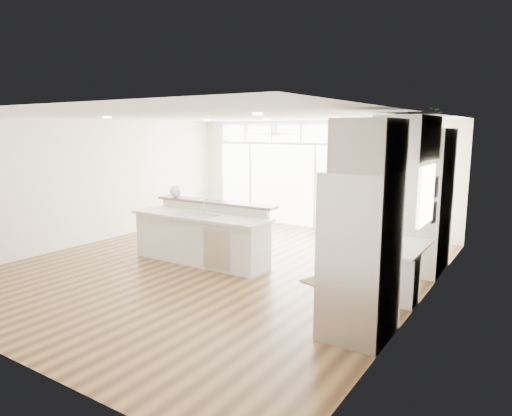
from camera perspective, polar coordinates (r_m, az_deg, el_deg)
The scene contains 23 objects.
floor at distance 8.47m, azimuth -4.35°, elevation -7.31°, with size 7.00×8.00×0.02m, color #482D16.
ceiling at distance 8.10m, azimuth -4.60°, elevation 11.34°, with size 7.00×8.00×0.02m, color white.
wall_back at distance 11.59m, azimuth 7.64°, elevation 4.12°, with size 7.00×0.04×2.70m, color white.
wall_left at distance 10.65m, azimuth -19.64°, elevation 3.15°, with size 0.04×8.00×2.70m, color white.
wall_right at distance 6.68m, azimuth 20.15°, elevation -0.52°, with size 0.04×8.00×2.70m, color white.
glass_wall at distance 11.56m, azimuth 7.48°, elevation 2.62°, with size 5.80×0.06×2.08m, color white.
transom_row at distance 11.48m, azimuth 7.63°, elevation 9.22°, with size 5.90×0.06×0.40m, color white.
desk_window at distance 6.95m, azimuth 20.49°, elevation 1.51°, with size 0.04×0.85×0.85m, color white.
ceiling_fan at distance 10.70m, azimuth 2.52°, elevation 9.80°, with size 1.16×1.16×0.32m, color white.
recessed_lights at distance 8.26m, azimuth -3.74°, elevation 11.18°, with size 3.40×3.00×0.02m, color white.
oven_cabinet at distance 8.50m, azimuth 20.68°, elevation 0.86°, with size 0.64×1.20×2.50m, color silver.
desk_nook at distance 7.27m, azimuth 17.38°, elevation -7.42°, with size 0.72×1.30×0.76m, color silver.
upper_cabinets at distance 6.95m, azimuth 18.53°, elevation 8.26°, with size 0.64×1.30×0.64m, color silver.
refrigerator at distance 5.59m, azimuth 12.89°, elevation -5.77°, with size 0.76×0.90×2.00m, color #B9B9BE.
fridge_cabinet at distance 5.37m, azimuth 14.02°, elevation 7.63°, with size 0.64×0.90×0.60m, color silver.
framed_photos at distance 7.57m, azimuth 21.45°, elevation 0.94°, with size 0.06×0.22×0.80m, color black.
kitchen_island at distance 8.62m, azimuth -6.94°, elevation -3.15°, with size 2.80×1.06×1.11m, color silver.
rug at distance 7.61m, azimuth 10.01°, elevation -9.30°, with size 1.00×0.72×0.01m, color #332010.
office_chair at distance 6.90m, azimuth 14.82°, elevation -7.64°, with size 0.46×0.43×0.89m, color black.
fishbowl at distance 9.41m, azimuth -9.98°, elevation 2.08°, with size 0.25×0.25×0.25m, color silver.
monitor at distance 7.15m, azimuth 17.00°, elevation -2.89°, with size 0.08×0.48×0.40m, color black.
keyboard at distance 7.23m, azimuth 15.63°, elevation -4.23°, with size 0.13×0.35×0.02m, color silver.
potted_plant at distance 8.41m, azimuth 21.25°, elevation 10.19°, with size 0.30×0.34×0.26m, color #305E28.
Camera 1 is at (4.92, -6.43, 2.47)m, focal length 32.00 mm.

